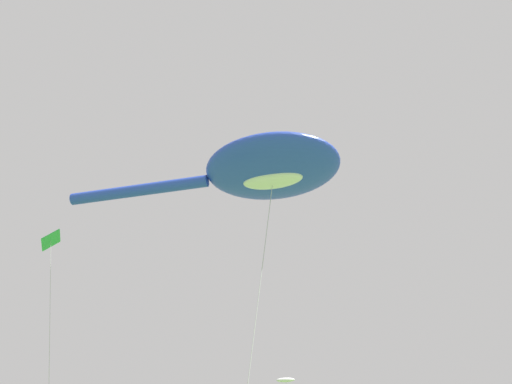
% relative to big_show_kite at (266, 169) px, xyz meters
% --- Properties ---
extents(big_show_kite, '(9.22, 9.95, 15.37)m').
position_rel_big_show_kite_xyz_m(big_show_kite, '(0.00, 0.00, 0.00)').
color(big_show_kite, blue).
rests_on(big_show_kite, ground).
extents(small_kite_triangle_green, '(2.06, 3.66, 13.18)m').
position_rel_big_show_kite_xyz_m(small_kite_triangle_green, '(-5.79, 6.93, -2.53)').
color(small_kite_triangle_green, green).
rests_on(small_kite_triangle_green, ground).
extents(small_kite_bird_shape, '(1.36, 1.67, 11.40)m').
position_rel_big_show_kite_xyz_m(small_kite_bird_shape, '(11.06, 13.16, -3.55)').
color(small_kite_bird_shape, white).
rests_on(small_kite_bird_shape, ground).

